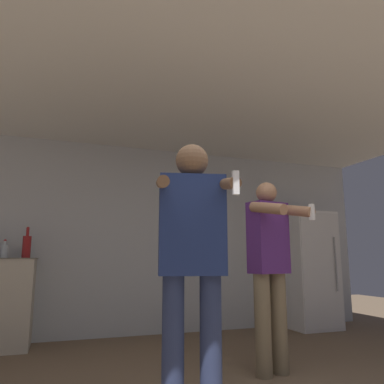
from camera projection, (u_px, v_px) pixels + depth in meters
wall_back at (141, 238)px, 5.16m from camera, size 7.00×0.06×2.55m
ceiling_slab at (179, 101)px, 3.80m from camera, size 7.00×3.87×0.05m
refrigerator at (309, 269)px, 5.56m from camera, size 0.68×0.67×1.68m
bottle_brown_liquor at (4, 251)px, 4.27m from camera, size 0.08×0.08×0.21m
bottle_dark_rum at (27, 246)px, 4.36m from camera, size 0.09×0.09×0.36m
person_woman_foreground at (192, 254)px, 2.47m from camera, size 0.57×0.61×1.78m
person_man_side at (270, 263)px, 3.39m from camera, size 0.50×0.56×1.71m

